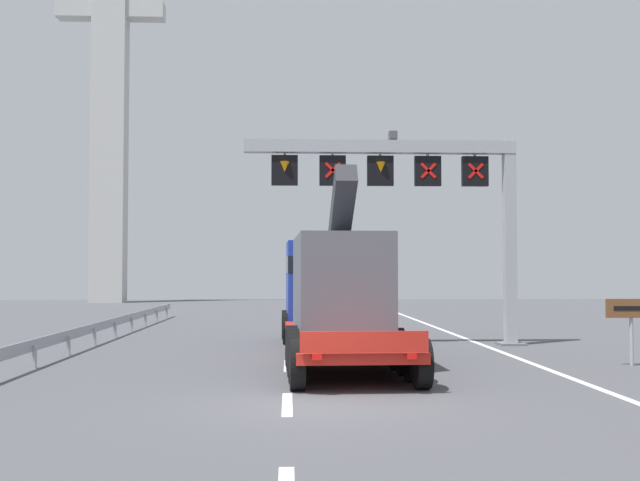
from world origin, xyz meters
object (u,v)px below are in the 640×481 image
bridge_pylon_distant (110,62)px  overhead_lane_gantry (416,182)px  tourist_info_sign_brown (632,315)px  heavy_haul_truck_red (331,290)px

bridge_pylon_distant → overhead_lane_gantry: bearing=-62.8°
tourist_info_sign_brown → bridge_pylon_distant: (-24.42, 43.96, 18.92)m
tourist_info_sign_brown → bridge_pylon_distant: bridge_pylon_distant is taller
overhead_lane_gantry → heavy_haul_truck_red: size_ratio=0.69×
overhead_lane_gantry → bridge_pylon_distant: (-19.55, 37.99, 14.60)m
heavy_haul_truck_red → tourist_info_sign_brown: size_ratio=7.79×
bridge_pylon_distant → tourist_info_sign_brown: bearing=-60.9°
heavy_haul_truck_red → bridge_pylon_distant: bearing=112.1°
tourist_info_sign_brown → heavy_haul_truck_red: bearing=156.2°
tourist_info_sign_brown → overhead_lane_gantry: bearing=129.2°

